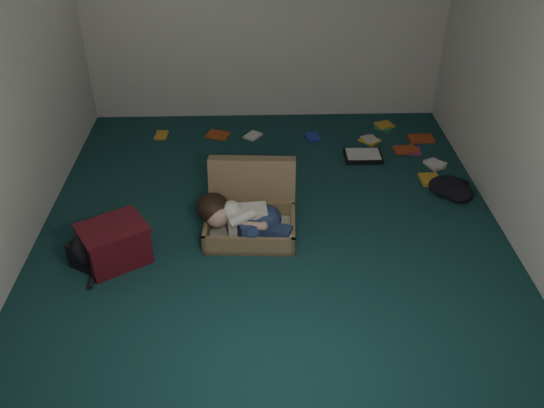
{
  "coord_description": "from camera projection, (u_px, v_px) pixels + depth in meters",
  "views": [
    {
      "loc": [
        -0.12,
        -4.02,
        3.0
      ],
      "look_at": [
        0.0,
        -0.15,
        0.35
      ],
      "focal_mm": 38.0,
      "sensor_mm": 36.0,
      "label": 1
    }
  ],
  "objects": [
    {
      "name": "book_scatter",
      "position": [
        337.0,
        144.0,
        6.26
      ],
      "size": [
        3.12,
        1.37,
        0.02
      ],
      "color": "gold",
      "rests_on": "floor"
    },
    {
      "name": "wall_front",
      "position": [
        287.0,
        299.0,
        2.43
      ],
      "size": [
        4.5,
        0.0,
        4.5
      ],
      "primitive_type": "plane",
      "rotation": [
        -1.57,
        0.0,
        0.0
      ],
      "color": "silver",
      "rests_on": "ground"
    },
    {
      "name": "backpack",
      "position": [
        91.0,
        254.0,
        4.53
      ],
      "size": [
        0.5,
        0.47,
        0.24
      ],
      "primitive_type": null,
      "rotation": [
        0.0,
        0.0,
        -0.52
      ],
      "color": "black",
      "rests_on": "floor"
    },
    {
      "name": "suitcase",
      "position": [
        251.0,
        210.0,
        4.95
      ],
      "size": [
        0.8,
        0.78,
        0.56
      ],
      "rotation": [
        0.0,
        0.0,
        -0.06
      ],
      "color": "olive",
      "rests_on": "floor"
    },
    {
      "name": "paper_tray",
      "position": [
        363.0,
        156.0,
        6.0
      ],
      "size": [
        0.39,
        0.29,
        0.05
      ],
      "rotation": [
        0.0,
        0.0,
        -0.01
      ],
      "color": "black",
      "rests_on": "floor"
    },
    {
      "name": "wall_back",
      "position": [
        265.0,
        4.0,
        6.14
      ],
      "size": [
        4.5,
        0.0,
        4.5
      ],
      "primitive_type": "plane",
      "rotation": [
        1.57,
        0.0,
        0.0
      ],
      "color": "silver",
      "rests_on": "ground"
    },
    {
      "name": "person",
      "position": [
        243.0,
        218.0,
        4.77
      ],
      "size": [
        0.81,
        0.43,
        0.34
      ],
      "rotation": [
        0.0,
        0.0,
        -0.06
      ],
      "color": "white",
      "rests_on": "suitcase"
    },
    {
      "name": "wall_left",
      "position": [
        0.0,
        91.0,
        4.23
      ],
      "size": [
        0.0,
        4.5,
        4.5
      ],
      "primitive_type": "plane",
      "rotation": [
        1.57,
        0.0,
        1.57
      ],
      "color": "silver",
      "rests_on": "ground"
    },
    {
      "name": "clothing_pile",
      "position": [
        449.0,
        187.0,
        5.44
      ],
      "size": [
        0.48,
        0.43,
        0.13
      ],
      "primitive_type": null,
      "rotation": [
        0.0,
        0.0,
        -0.3
      ],
      "color": "black",
      "rests_on": "floor"
    },
    {
      "name": "maroon_bin",
      "position": [
        115.0,
        243.0,
        4.55
      ],
      "size": [
        0.63,
        0.6,
        0.34
      ],
      "rotation": [
        0.0,
        0.0,
        0.55
      ],
      "color": "#511019",
      "rests_on": "floor"
    },
    {
      "name": "floor",
      "position": [
        271.0,
        227.0,
        5.02
      ],
      "size": [
        4.5,
        4.5,
        0.0
      ],
      "primitive_type": "plane",
      "color": "#143B3B",
      "rests_on": "ground"
    },
    {
      "name": "wall_right",
      "position": [
        536.0,
        84.0,
        4.33
      ],
      "size": [
        0.0,
        4.5,
        4.5
      ],
      "primitive_type": "plane",
      "rotation": [
        1.57,
        0.0,
        -1.57
      ],
      "color": "silver",
      "rests_on": "ground"
    }
  ]
}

